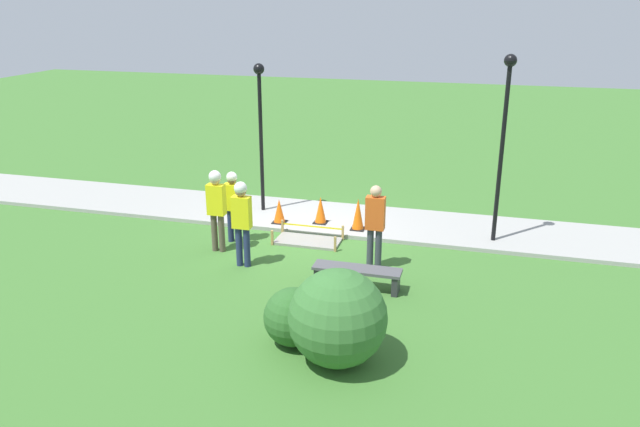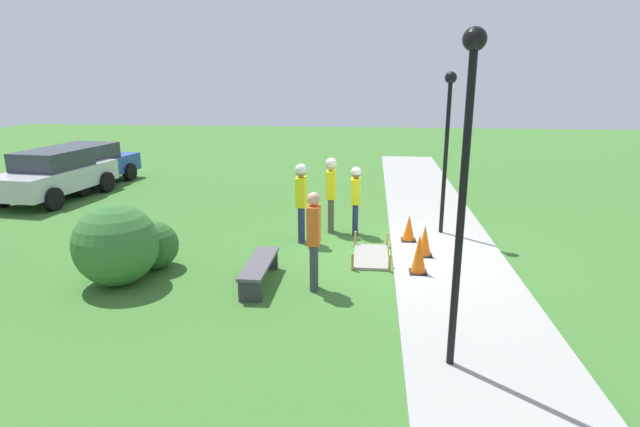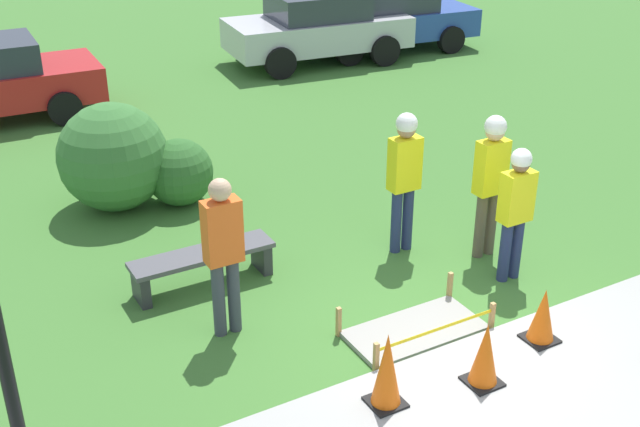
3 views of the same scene
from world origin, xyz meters
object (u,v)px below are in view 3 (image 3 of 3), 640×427
at_px(worker_supervisor, 491,172).
at_px(bystander_in_orange_shirt, 223,247).
at_px(traffic_cone_sidewalk_edge, 543,315).
at_px(traffic_cone_near_patch, 387,370).
at_px(traffic_cone_far_patch, 485,354).
at_px(worker_trainee, 516,204).
at_px(parked_car_silver, 318,27).
at_px(parked_car_blue, 383,17).
at_px(park_bench, 203,262).
at_px(worker_assistant, 404,169).

xyz_separation_m(worker_supervisor, bystander_in_orange_shirt, (-3.63, 0.01, -0.10)).
distance_m(traffic_cone_sidewalk_edge, worker_supervisor, 2.22).
height_order(traffic_cone_near_patch, bystander_in_orange_shirt, bystander_in_orange_shirt).
bearing_deg(traffic_cone_near_patch, traffic_cone_far_patch, -11.71).
xyz_separation_m(traffic_cone_sidewalk_edge, worker_trainee, (0.69, 1.29, 0.62)).
distance_m(traffic_cone_far_patch, worker_supervisor, 2.94).
relative_size(traffic_cone_near_patch, parked_car_silver, 0.18).
bearing_deg(traffic_cone_near_patch, worker_supervisor, 34.70).
distance_m(traffic_cone_near_patch, worker_supervisor, 3.53).
bearing_deg(traffic_cone_sidewalk_edge, traffic_cone_near_patch, -178.39).
relative_size(traffic_cone_sidewalk_edge, parked_car_silver, 0.14).
xyz_separation_m(traffic_cone_near_patch, parked_car_blue, (7.46, 11.39, 0.29)).
height_order(park_bench, worker_assistant, worker_assistant).
bearing_deg(traffic_cone_near_patch, bystander_in_orange_shirt, 111.46).
distance_m(worker_supervisor, worker_trainee, 0.66).
distance_m(traffic_cone_far_patch, park_bench, 3.66).
relative_size(traffic_cone_near_patch, bystander_in_orange_shirt, 0.43).
height_order(worker_trainee, parked_car_silver, worker_trainee).
bearing_deg(worker_supervisor, worker_trainee, -101.49).
bearing_deg(parked_car_silver, park_bench, -121.28).
distance_m(worker_supervisor, worker_assistant, 1.08).
height_order(traffic_cone_sidewalk_edge, bystander_in_orange_shirt, bystander_in_orange_shirt).
distance_m(traffic_cone_far_patch, worker_assistant, 3.06).
distance_m(traffic_cone_sidewalk_edge, worker_assistant, 2.66).
xyz_separation_m(traffic_cone_far_patch, worker_assistant, (0.96, 2.82, 0.72)).
xyz_separation_m(worker_supervisor, parked_car_silver, (2.65, 9.17, -0.34)).
height_order(traffic_cone_far_patch, parked_car_silver, parked_car_silver).
bearing_deg(parked_car_silver, traffic_cone_sidewalk_edge, -101.50).
xyz_separation_m(traffic_cone_far_patch, park_bench, (-1.65, 3.26, -0.12)).
bearing_deg(bystander_in_orange_shirt, parked_car_silver, 55.56).
distance_m(worker_assistant, parked_car_blue, 10.35).
distance_m(park_bench, parked_car_silver, 10.17).
xyz_separation_m(traffic_cone_far_patch, worker_trainee, (1.71, 1.56, 0.58)).
distance_m(traffic_cone_sidewalk_edge, parked_car_blue, 12.57).
relative_size(traffic_cone_far_patch, parked_car_blue, 0.15).
distance_m(worker_trainee, bystander_in_orange_shirt, 3.56).
height_order(park_bench, bystander_in_orange_shirt, bystander_in_orange_shirt).
relative_size(bystander_in_orange_shirt, parked_car_blue, 0.41).
xyz_separation_m(bystander_in_orange_shirt, parked_car_silver, (6.28, 9.16, -0.24)).
relative_size(traffic_cone_near_patch, worker_supervisor, 0.42).
xyz_separation_m(traffic_cone_near_patch, worker_supervisor, (2.85, 1.97, 0.67)).
relative_size(worker_trainee, parked_car_blue, 0.38).
distance_m(worker_supervisor, parked_car_blue, 10.49).
xyz_separation_m(park_bench, parked_car_blue, (8.10, 8.33, 0.47)).
relative_size(park_bench, parked_car_silver, 0.41).
xyz_separation_m(traffic_cone_far_patch, parked_car_silver, (4.49, 11.36, 0.39)).
bearing_deg(parked_car_silver, parked_car_blue, 12.83).
bearing_deg(parked_car_blue, parked_car_silver, -166.99).
xyz_separation_m(worker_trainee, parked_car_blue, (4.74, 10.04, -0.24)).
xyz_separation_m(worker_assistant, worker_trainee, (0.74, -1.26, -0.13)).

